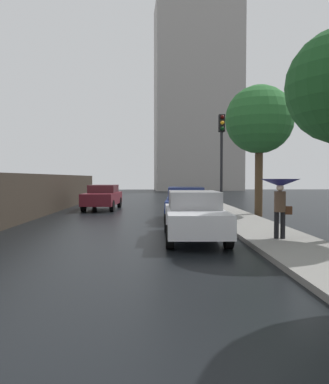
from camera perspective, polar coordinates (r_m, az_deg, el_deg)
The scene contains 7 objects.
car_white_near_kerb at distance 11.71m, azimuth 4.52°, elevation -3.47°, with size 1.85×4.58×1.50m.
car_blue_mid_road at distance 16.94m, azimuth 3.27°, elevation -1.77°, with size 2.06×4.36×1.50m.
car_maroon_far_ahead at distance 23.11m, azimuth -9.38°, elevation -0.70°, with size 2.01×4.66×1.50m.
pedestrian_with_umbrella_far at distance 11.42m, azimuth 17.21°, elevation 0.36°, with size 1.14×1.14×1.75m.
traffic_light at distance 16.71m, azimuth 8.69°, elevation 6.80°, with size 0.26×0.39×4.55m.
street_tree_mid at distance 19.40m, azimuth 14.25°, elevation 10.55°, with size 3.36×3.36×6.50m.
distant_tower at distance 60.43m, azimuth 5.08°, elevation 14.01°, with size 13.69×7.94×28.73m.
Camera 1 is at (1.38, -3.06, 1.91)m, focal length 35.00 mm.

